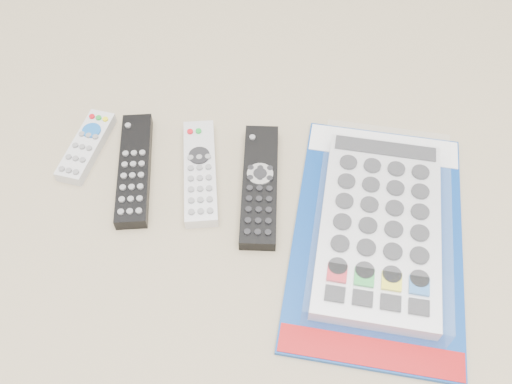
# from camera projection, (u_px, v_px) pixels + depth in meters

# --- Properties ---
(remote_small_grey) EXTENTS (0.06, 0.14, 0.02)m
(remote_small_grey) POSITION_uv_depth(u_px,v_px,m) (86.00, 146.00, 0.85)
(remote_small_grey) COLOR #BDBDC0
(remote_small_grey) RESTS_ON ground
(remote_slim_black) EXTENTS (0.08, 0.20, 0.02)m
(remote_slim_black) POSITION_uv_depth(u_px,v_px,m) (134.00, 169.00, 0.83)
(remote_slim_black) COLOR black
(remote_slim_black) RESTS_ON ground
(remote_silver_dvd) EXTENTS (0.08, 0.19, 0.02)m
(remote_silver_dvd) POSITION_uv_depth(u_px,v_px,m) (200.00, 172.00, 0.82)
(remote_silver_dvd) COLOR silver
(remote_silver_dvd) RESTS_ON ground
(remote_large_black) EXTENTS (0.07, 0.21, 0.02)m
(remote_large_black) POSITION_uv_depth(u_px,v_px,m) (260.00, 185.00, 0.81)
(remote_large_black) COLOR black
(remote_large_black) RESTS_ON ground
(jumbo_remote_packaged) EXTENTS (0.24, 0.38, 0.05)m
(jumbo_remote_packaged) POSITION_uv_depth(u_px,v_px,m) (380.00, 225.00, 0.76)
(jumbo_remote_packaged) COLOR navy
(jumbo_remote_packaged) RESTS_ON ground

